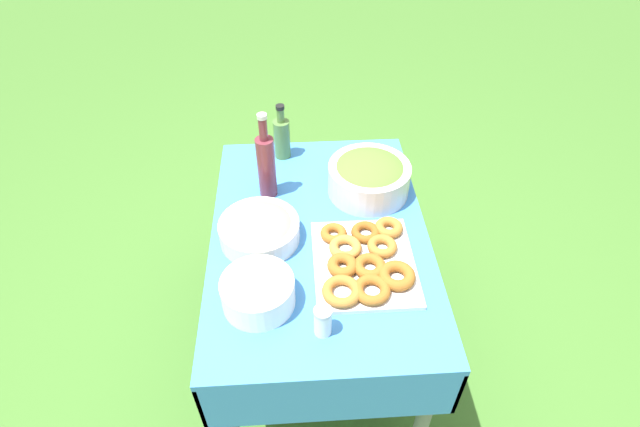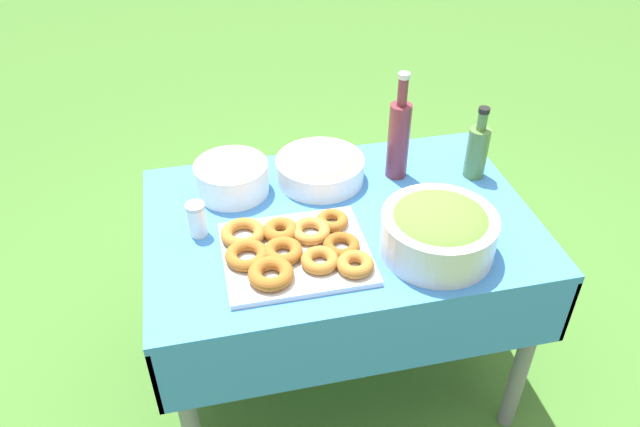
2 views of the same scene
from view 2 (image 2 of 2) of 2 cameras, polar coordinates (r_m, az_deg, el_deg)
The scene contains 9 objects.
ground_plane at distance 2.27m, azimuth 1.51°, elevation -14.16°, with size 14.00×14.00×0.00m, color #3D6B28.
picnic_table at distance 1.85m, azimuth 1.80°, elevation -3.01°, with size 1.10×0.75×0.68m.
salad_bowl at distance 1.66m, azimuth 10.80°, elevation -1.48°, with size 0.30×0.30×0.14m.
pasta_bowl at distance 1.92m, azimuth 0.00°, elevation 4.30°, with size 0.27×0.27×0.09m.
donut_platter at distance 1.64m, azimuth -2.47°, elevation -3.31°, with size 0.41×0.33×0.05m.
plate_stack at distance 1.88m, azimuth -8.06°, elevation 3.25°, with size 0.22×0.22×0.10m.
olive_oil_bottle at distance 1.97m, azimuth 14.18°, elevation 5.67°, with size 0.07×0.07×0.23m.
wine_bottle at distance 1.91m, azimuth 7.21°, elevation 6.94°, with size 0.07×0.07×0.34m.
salt_shaker at distance 1.73m, azimuth -11.20°, elevation -0.52°, with size 0.05×0.05×0.10m.
Camera 2 is at (0.36, 1.37, 1.78)m, focal length 35.00 mm.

